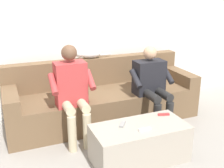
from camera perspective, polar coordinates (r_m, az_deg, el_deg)
The scene contains 10 objects.
ground_plane at distance 3.50m, azimuth 2.41°, elevation -11.87°, with size 8.00×8.00×0.00m, color gray.
back_wall at distance 4.21m, azimuth -4.66°, elevation 12.86°, with size 5.76×0.06×2.71m, color silver.
couch at distance 3.98m, azimuth -1.96°, elevation -3.19°, with size 2.67×0.85×0.85m.
coffee_table at distance 3.08m, azimuth 5.69°, elevation -12.04°, with size 1.03×0.50×0.42m.
person_left_seated at distance 3.72m, azimuth 8.20°, elevation 0.30°, with size 0.56×0.57×1.09m.
person_right_seated at distance 3.33m, azimuth -8.24°, elevation -1.05°, with size 0.52×0.49×1.19m.
cat_on_backrest at distance 4.04m, azimuth -4.71°, elevation 6.19°, with size 0.53×0.15×0.14m.
remote_red at distance 3.26m, azimuth 10.62°, elevation -6.18°, with size 0.13×0.03×0.02m, color #B73333.
remote_white at distance 2.90m, azimuth 6.80°, elevation -9.25°, with size 0.13×0.04×0.02m, color white.
remote_gray at distance 2.98m, azimuth 2.16°, elevation -8.30°, with size 0.13×0.04×0.02m, color gray.
Camera 1 is at (1.28, 3.33, 1.78)m, focal length 44.30 mm.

